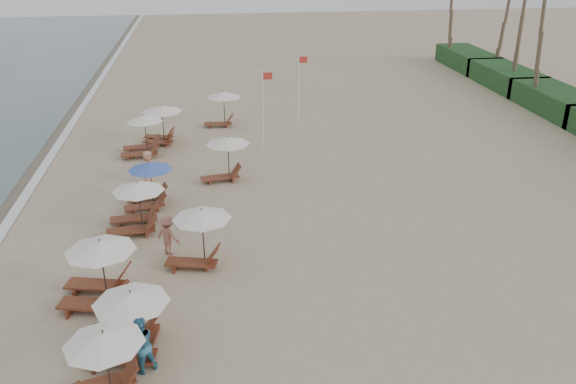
{
  "coord_description": "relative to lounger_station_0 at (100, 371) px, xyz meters",
  "views": [
    {
      "loc": [
        -2.3,
        -15.31,
        11.68
      ],
      "look_at": [
        1.0,
        7.96,
        1.3
      ],
      "focal_mm": 36.9,
      "sensor_mm": 36.0,
      "label": 1
    }
  ],
  "objects": [
    {
      "name": "inland_station_2",
      "position": [
        4.14,
        24.63,
        0.31
      ],
      "size": [
        2.57,
        2.24,
        2.22
      ],
      "color": "brown",
      "rests_on": "ground"
    },
    {
      "name": "ground",
      "position": [
        5.47,
        2.5,
        -1.14
      ],
      "size": [
        160.0,
        160.0,
        0.0
      ],
      "primitive_type": "plane",
      "color": "tan",
      "rests_on": "ground"
    },
    {
      "name": "lounger_station_3",
      "position": [
        -0.09,
        10.35,
        -0.11
      ],
      "size": [
        2.61,
        2.2,
        2.14
      ],
      "color": "brown",
      "rests_on": "ground"
    },
    {
      "name": "beachgoer_far_b",
      "position": [
        0.12,
        15.43,
        -0.28
      ],
      "size": [
        0.96,
        0.99,
        1.72
      ],
      "primitive_type": "imported",
      "rotation": [
        0.0,
        0.0,
        0.86
      ],
      "color": "tan",
      "rests_on": "ground"
    },
    {
      "name": "lounger_station_2",
      "position": [
        -0.87,
        5.06,
        -0.05
      ],
      "size": [
        2.84,
        2.5,
        2.31
      ],
      "color": "brown",
      "rests_on": "ground"
    },
    {
      "name": "flag_pole_far",
      "position": [
        9.14,
        24.21,
        1.43
      ],
      "size": [
        0.6,
        0.08,
        4.65
      ],
      "color": "silver",
      "rests_on": "ground"
    },
    {
      "name": "inland_station_0",
      "position": [
        2.56,
        7.02,
        0.24
      ],
      "size": [
        2.71,
        2.24,
        2.22
      ],
      "color": "brown",
      "rests_on": "ground"
    },
    {
      "name": "lounger_station_1",
      "position": [
        0.38,
        2.22,
        -0.16
      ],
      "size": [
        2.77,
        2.29,
        2.06
      ],
      "color": "brown",
      "rests_on": "ground"
    },
    {
      "name": "inland_station_1",
      "position": [
        3.93,
        15.37,
        0.25
      ],
      "size": [
        2.68,
        2.24,
        2.22
      ],
      "color": "brown",
      "rests_on": "ground"
    },
    {
      "name": "lounger_station_5",
      "position": [
        -0.57,
        19.78,
        -0.11
      ],
      "size": [
        2.56,
        2.13,
        2.3
      ],
      "color": "brown",
      "rests_on": "ground"
    },
    {
      "name": "lounger_station_6",
      "position": [
        0.38,
        21.71,
        0.17
      ],
      "size": [
        2.54,
        2.42,
        2.29
      ],
      "color": "brown",
      "rests_on": "ground"
    },
    {
      "name": "flag_pole_near",
      "position": [
        6.42,
        20.11,
        1.41
      ],
      "size": [
        0.59,
        0.08,
        4.61
      ],
      "color": "silver",
      "rests_on": "ground"
    },
    {
      "name": "foam_line",
      "position": [
        -5.73,
        12.5,
        -1.13
      ],
      "size": [
        0.5,
        140.0,
        0.02
      ],
      "primitive_type": "cube",
      "color": "white",
      "rests_on": "ground"
    },
    {
      "name": "beachgoer_mid_b",
      "position": [
        1.4,
        8.03,
        -0.32
      ],
      "size": [
        1.21,
        1.12,
        1.64
      ],
      "primitive_type": "imported",
      "rotation": [
        0.0,
        0.0,
        2.49
      ],
      "color": "#9C5E4F",
      "rests_on": "ground"
    },
    {
      "name": "beachgoer_mid_a",
      "position": [
        0.91,
        1.26,
        -0.25
      ],
      "size": [
        1.09,
        1.01,
        1.79
      ],
      "primitive_type": "imported",
      "rotation": [
        0.0,
        0.0,
        3.63
      ],
      "color": "teal",
      "rests_on": "ground"
    },
    {
      "name": "lounger_station_4",
      "position": [
        0.26,
        12.7,
        -0.08
      ],
      "size": [
        2.39,
        2.11,
        2.15
      ],
      "color": "brown",
      "rests_on": "ground"
    },
    {
      "name": "lounger_station_0",
      "position": [
        0.0,
        0.0,
        0.0
      ],
      "size": [
        2.5,
        2.22,
        2.35
      ],
      "color": "brown",
      "rests_on": "ground"
    }
  ]
}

